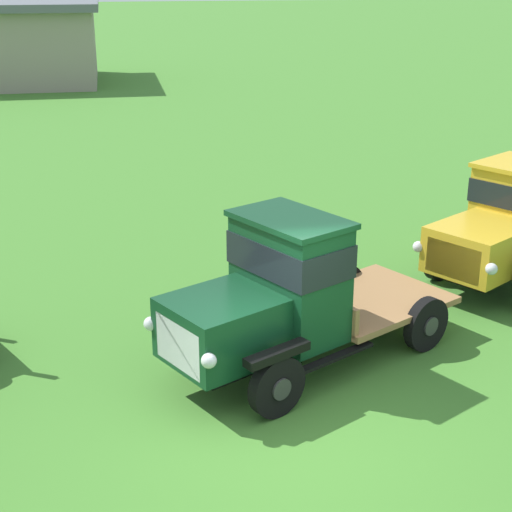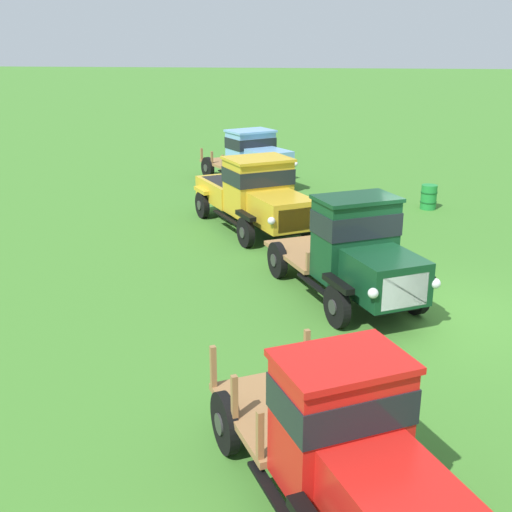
# 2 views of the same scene
# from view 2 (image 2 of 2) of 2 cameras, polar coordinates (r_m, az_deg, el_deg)

# --- Properties ---
(ground_plane) EXTENTS (240.00, 240.00, 0.00)m
(ground_plane) POSITION_cam_2_polar(r_m,az_deg,el_deg) (14.03, 15.92, -4.80)
(ground_plane) COLOR #3D7528
(vintage_truck_second_in_line) EXTENTS (4.64, 3.41, 2.15)m
(vintage_truck_second_in_line) POSITION_cam_2_polar(r_m,az_deg,el_deg) (7.50, 8.13, -16.72)
(vintage_truck_second_in_line) COLOR black
(vintage_truck_second_in_line) RESTS_ON ground
(vintage_truck_midrow_center) EXTENTS (5.06, 3.77, 2.35)m
(vintage_truck_midrow_center) POSITION_cam_2_polar(r_m,az_deg,el_deg) (13.64, 8.98, 0.33)
(vintage_truck_midrow_center) COLOR black
(vintage_truck_midrow_center) RESTS_ON ground
(vintage_truck_far_side) EXTENTS (5.40, 4.26, 2.20)m
(vintage_truck_far_side) POSITION_cam_2_polar(r_m,az_deg,el_deg) (19.04, -0.11, 5.61)
(vintage_truck_far_side) COLOR black
(vintage_truck_far_side) RESTS_ON ground
(vintage_truck_back_of_row) EXTENTS (4.80, 4.26, 2.13)m
(vintage_truck_back_of_row) POSITION_cam_2_polar(r_m,az_deg,el_deg) (24.96, -0.21, 8.82)
(vintage_truck_back_of_row) COLOR black
(vintage_truck_back_of_row) RESTS_ON ground
(oil_drum_beside_row) EXTENTS (0.55, 0.55, 0.82)m
(oil_drum_beside_row) POSITION_cam_2_polar(r_m,az_deg,el_deg) (22.33, 15.10, 5.08)
(oil_drum_beside_row) COLOR #1E7F33
(oil_drum_beside_row) RESTS_ON ground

